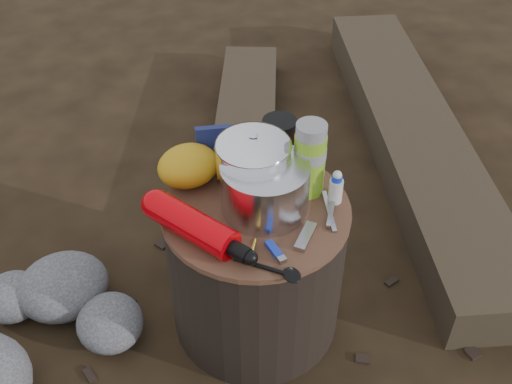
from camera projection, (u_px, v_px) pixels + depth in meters
name	position (u px, v px, depth m)	size (l,w,h in m)	color
ground	(256.00, 316.00, 1.78)	(60.00, 60.00, 0.00)	black
stump	(256.00, 267.00, 1.64)	(0.46, 0.46, 0.43)	black
log_main	(413.00, 137.00, 2.32)	(0.30, 1.79, 0.15)	#33291D
log_small	(245.00, 136.00, 2.37)	(0.23, 1.26, 0.10)	#33291D
foil_windscreen	(265.00, 187.00, 1.46)	(0.21, 0.21, 0.13)	silver
camping_pot	(253.00, 166.00, 1.48)	(0.18, 0.18, 0.18)	white
fuel_bottle	(192.00, 225.00, 1.40)	(0.07, 0.30, 0.07)	red
thermos	(309.00, 159.00, 1.48)	(0.08, 0.08, 0.20)	#74A922
travel_mug	(279.00, 141.00, 1.60)	(0.09, 0.09, 0.13)	black
stuff_sack	(188.00, 166.00, 1.54)	(0.16, 0.13, 0.11)	#C69115
food_pouch	(215.00, 148.00, 1.58)	(0.10, 0.02, 0.12)	#151C51
lighter	(274.00, 249.00, 1.38)	(0.02, 0.07, 0.01)	#1833BA
multitool	(306.00, 237.00, 1.41)	(0.03, 0.09, 0.01)	#A5A5A9
pot_grabber	(329.00, 210.00, 1.48)	(0.04, 0.14, 0.01)	#A5A5A9
spork	(262.00, 266.00, 1.34)	(0.03, 0.15, 0.01)	black
squeeze_bottle	(336.00, 188.00, 1.49)	(0.03, 0.03, 0.08)	silver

